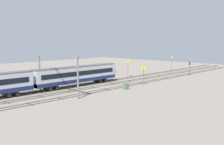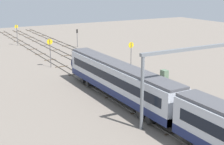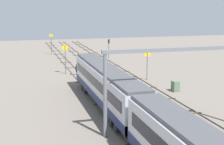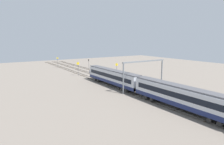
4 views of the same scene
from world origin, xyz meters
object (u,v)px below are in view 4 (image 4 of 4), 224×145
speed_sign_far_trackside (117,67)px  signal_light_trackside_departure (89,62)px  overhead_gantry (144,69)px  speed_sign_near_foreground (58,61)px  train (178,97)px  relay_cabinet (132,77)px  speed_sign_mid_trackside (78,67)px

speed_sign_far_trackside → signal_light_trackside_departure: speed_sign_far_trackside is taller
overhead_gantry → speed_sign_near_foreground: bearing=6.3°
train → relay_cabinet: size_ratio=50.61×
speed_sign_near_foreground → relay_cabinet: speed_sign_near_foreground is taller
train → speed_sign_mid_trackside: 45.58m
speed_sign_mid_trackside → relay_cabinet: speed_sign_mid_trackside is taller
train → speed_sign_far_trackside: bearing=-15.6°
signal_light_trackside_departure → train: bearing=170.3°
overhead_gantry → speed_sign_mid_trackside: (30.33, 6.26, -2.44)m
speed_sign_near_foreground → speed_sign_far_trackside: size_ratio=1.06×
train → speed_sign_far_trackside: train is taller
relay_cabinet → train: bearing=158.4°
speed_sign_mid_trackside → relay_cabinet: size_ratio=3.54×
speed_sign_mid_trackside → relay_cabinet: bearing=-141.0°
train → speed_sign_mid_trackside: (45.53, 1.82, 0.86)m
relay_cabinet → speed_sign_mid_trackside: bearing=39.0°
train → overhead_gantry: (15.21, -4.44, 3.30)m
overhead_gantry → speed_sign_near_foreground: size_ratio=2.77×
relay_cabinet → signal_light_trackside_departure: bearing=1.9°
speed_sign_far_trackside → relay_cabinet: 8.69m
speed_sign_mid_trackside → signal_light_trackside_departure: bearing=-37.6°
overhead_gantry → speed_sign_mid_trackside: size_ratio=2.72×
overhead_gantry → speed_sign_mid_trackside: overhead_gantry is taller
speed_sign_mid_trackside → relay_cabinet: 21.40m
train → signal_light_trackside_departure: bearing=-9.7°
speed_sign_far_trackside → speed_sign_mid_trackside: bearing=55.9°
speed_sign_far_trackside → signal_light_trackside_departure: (24.20, -0.06, -0.43)m
train → speed_sign_far_trackside: (37.27, -10.40, 0.63)m
train → speed_sign_near_foreground: speed_sign_near_foreground is taller
train → overhead_gantry: 16.18m
speed_sign_mid_trackside → speed_sign_far_trackside: 14.75m
train → relay_cabinet: 31.30m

